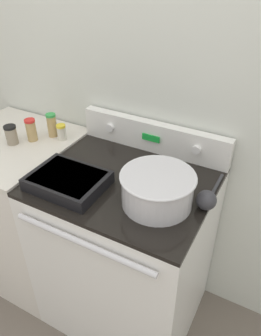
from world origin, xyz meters
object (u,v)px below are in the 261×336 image
Objects in this scene: mixing_bowl at (157,188)px; spice_jar_red_cap at (31,130)px; spice_jar_black_cap at (11,135)px; casserole_dish at (68,180)px; ladle at (207,199)px; spice_jar_yellow_cap at (62,132)px; spice_jar_green_cap at (52,125)px.

spice_jar_red_cap is (-0.76, 0.14, -0.01)m from mixing_bowl.
spice_jar_red_cap is at bearing 49.14° from spice_jar_black_cap.
casserole_dish is at bearing -17.18° from spice_jar_black_cap.
mixing_bowl is 0.78m from spice_jar_red_cap.
ladle is at bearing 21.95° from mixing_bowl.
spice_jar_black_cap is at bearing -141.81° from spice_jar_yellow_cap.
mixing_bowl is 2.37× the size of spice_jar_green_cap.
ladle is 0.94m from spice_jar_red_cap.
mixing_bowl is 2.54× the size of spice_jar_red_cap.
spice_jar_black_cap is (-0.19, -0.15, 0.01)m from spice_jar_yellow_cap.
casserole_dish is 0.39m from spice_jar_yellow_cap.
mixing_bowl reaches higher than spice_jar_black_cap.
casserole_dish is 0.45m from spice_jar_red_cap.
spice_jar_green_cap reaches higher than casserole_dish.
spice_jar_red_cap reaches higher than spice_jar_black_cap.
mixing_bowl is at bearing -10.13° from spice_jar_red_cap.
spice_jar_green_cap is 1.27× the size of spice_jar_black_cap.
spice_jar_yellow_cap reaches higher than casserole_dish.
spice_jar_yellow_cap is 0.84× the size of spice_jar_black_cap.
spice_jar_black_cap is (-0.45, 0.14, 0.03)m from casserole_dish.
casserole_dish is at bearing -28.84° from spice_jar_red_cap.
spice_jar_red_cap is (-0.13, -0.08, 0.02)m from spice_jar_yellow_cap.
ladle is (0.18, 0.07, -0.04)m from mixing_bowl.
spice_jar_black_cap is (-0.83, 0.06, -0.01)m from mixing_bowl.
ladle is 2.24× the size of spice_jar_green_cap.
spice_jar_black_cap is at bearing -130.86° from spice_jar_red_cap.
spice_jar_green_cap reaches higher than spice_jar_black_cap.
spice_jar_black_cap is at bearing 162.82° from casserole_dish.
spice_jar_yellow_cap is at bearing 31.05° from spice_jar_red_cap.
ladle is at bearing 0.57° from spice_jar_black_cap.
mixing_bowl is 0.67m from spice_jar_yellow_cap.
mixing_bowl is 0.73m from spice_jar_green_cap.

